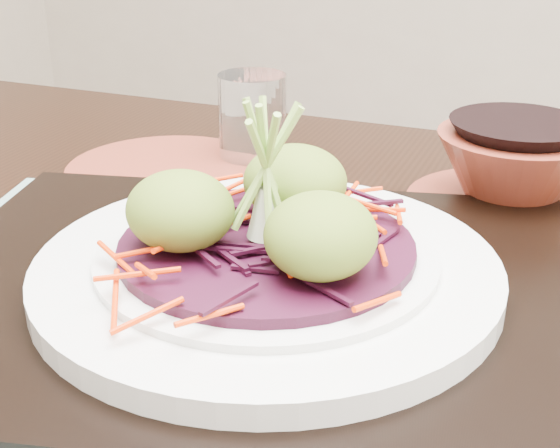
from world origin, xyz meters
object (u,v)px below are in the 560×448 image
at_px(white_plate, 267,268).
at_px(serving_tray, 267,296).
at_px(water_glass, 252,122).
at_px(terracotta_bowl_set, 512,180).
at_px(dining_table, 314,437).
at_px(terracotta_side_plate, 167,173).

bearing_deg(white_plate, serving_tray, 0.00).
xyz_separation_m(serving_tray, white_plate, (0.00, 0.00, 0.02)).
xyz_separation_m(water_glass, terracotta_bowl_set, (0.24, -0.02, -0.01)).
distance_m(dining_table, serving_tray, 0.12).
xyz_separation_m(dining_table, terracotta_side_plate, (-0.21, 0.16, 0.11)).
xyz_separation_m(serving_tray, terracotta_bowl_set, (0.11, 0.22, 0.02)).
relative_size(white_plate, water_glass, 3.20).
xyz_separation_m(white_plate, water_glass, (-0.12, 0.24, 0.01)).
height_order(terracotta_side_plate, terracotta_bowl_set, terracotta_bowl_set).
bearing_deg(serving_tray, water_glass, 102.21).
bearing_deg(dining_table, water_glass, 122.73).
bearing_deg(water_glass, serving_tray, -62.95).
bearing_deg(serving_tray, dining_table, 21.47).
bearing_deg(water_glass, white_plate, -62.95).
height_order(serving_tray, white_plate, white_plate).
distance_m(terracotta_side_plate, terracotta_bowl_set, 0.30).
distance_m(dining_table, water_glass, 0.30).
distance_m(serving_tray, terracotta_side_plate, 0.25).
height_order(white_plate, terracotta_side_plate, white_plate).
height_order(dining_table, terracotta_bowl_set, terracotta_bowl_set).
bearing_deg(terracotta_bowl_set, water_glass, 174.83).
bearing_deg(water_glass, terracotta_bowl_set, -5.17).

